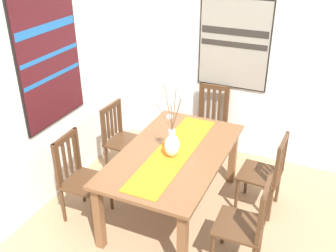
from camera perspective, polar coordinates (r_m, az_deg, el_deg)
ground_plane at (r=4.07m, az=5.10°, el=-16.46°), size 6.40×6.40×0.03m
wall_back at (r=4.17m, az=-18.97°, el=5.63°), size 6.40×0.12×2.70m
wall_side at (r=4.95m, az=13.13°, el=9.82°), size 0.12×6.40×2.70m
dining_table at (r=4.03m, az=0.84°, el=-5.06°), size 1.72×1.01×0.74m
table_runner at (r=3.97m, az=0.85°, el=-3.79°), size 1.59×0.36×0.01m
centerpiece_vase at (r=3.84m, az=0.58°, el=-2.54°), size 0.19×0.25×0.77m
chair_0 at (r=4.27m, az=14.10°, el=-6.52°), size 0.44×0.44×0.90m
chair_1 at (r=4.80m, az=-6.79°, el=-1.72°), size 0.44×0.44×0.89m
chair_2 at (r=3.59m, az=11.27°, el=-13.78°), size 0.43×0.43×0.92m
chair_3 at (r=5.13m, az=6.18°, el=0.66°), size 0.44×0.44×0.96m
chair_4 at (r=4.16m, az=-12.70°, el=-7.22°), size 0.43×0.43×0.93m
painting_on_back_wall at (r=4.20m, az=-16.94°, el=9.38°), size 0.91×0.05×1.38m
painting_on_side_wall at (r=4.92m, az=9.59°, el=11.65°), size 0.05×0.88×1.10m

